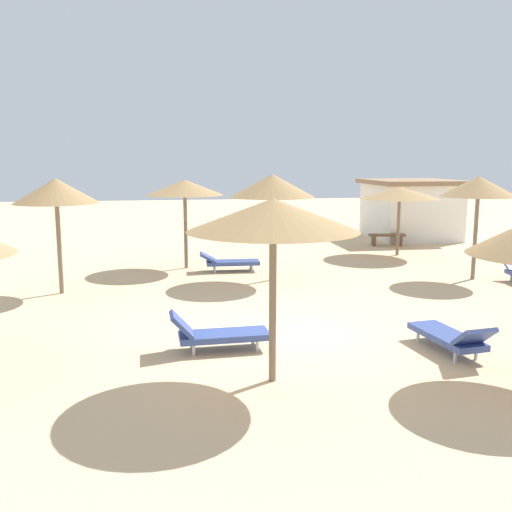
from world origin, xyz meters
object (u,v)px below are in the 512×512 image
Objects in this scene: parasol_1 at (273,216)px; lounger_1 at (217,334)px; lounger_2 at (229,262)px; parasol_9 at (56,191)px; beach_cabana at (410,209)px; parasol_4 at (478,187)px; parasol_7 at (400,193)px; parasol_2 at (272,186)px; lounger_0 at (451,336)px; bench_0 at (387,238)px; parasol_6 at (185,188)px.

lounger_1 is at bearing 114.69° from parasol_1.
parasol_9 is at bearing -154.46° from lounger_2.
parasol_9 is 0.74× the size of beach_cabana.
parasol_1 is 3.00m from lounger_1.
parasol_4 reaches higher than parasol_7.
parasol_7 is 7.27m from lounger_2.
parasol_9 is at bearing -147.95° from beach_cabana.
lounger_2 is at bearing 125.39° from parasol_2.
bench_0 is (3.98, 12.80, 0.03)m from lounger_0.
parasol_4 is 7.20m from bench_0.
lounger_1 is at bearing 168.78° from lounger_0.
parasol_6 is (-0.98, 10.02, -0.06)m from parasol_1.
parasol_2 is 0.75× the size of beach_cabana.
parasol_6 is at bearing 91.53° from lounger_1.
lounger_0 is 0.47× the size of beach_cabana.
parasol_4 is 0.74× the size of beach_cabana.
parasol_4 is 1.00× the size of parasol_9.
parasol_2 is 8.82m from bench_0.
parasol_4 is 9.17m from beach_cabana.
parasol_4 reaches higher than lounger_2.
bench_0 is 3.00m from beach_cabana.
parasol_4 reaches higher than parasol_1.
parasol_6 is at bearing -170.93° from parasol_7.
parasol_4 is (7.50, 6.81, 0.06)m from parasol_1.
bench_0 is at bearing 60.99° from parasol_1.
parasol_6 reaches higher than bench_0.
parasol_9 reaches higher than parasol_7.
lounger_1 is at bearing -98.28° from lounger_2.
lounger_1 is at bearing -128.80° from parasol_7.
beach_cabana is at bearing 58.85° from parasol_1.
lounger_2 is (-7.15, 2.43, -2.47)m from parasol_4.
parasol_1 reaches higher than parasol_7.
beach_cabana is (2.44, 4.35, -0.99)m from parasol_7.
parasol_1 is 1.58× the size of lounger_1.
parasol_9 is 1.58× the size of lounger_0.
beach_cabana is (1.93, 2.07, 1.01)m from bench_0.
parasol_1 is 1.53× the size of lounger_0.
parasol_4 is at bearing 56.75° from lounger_0.
parasol_6 is 9.51m from bench_0.
lounger_0 is 16.03m from beach_cabana.
parasol_1 is at bearing -57.25° from parasol_9.
parasol_2 reaches higher than lounger_1.
beach_cabana reaches higher than bench_0.
parasol_1 is at bearing -137.78° from parasol_4.
parasol_9 is 5.87m from lounger_2.
parasol_7 reaches higher than lounger_1.
parasol_7 is (-0.48, 4.49, -0.43)m from parasol_4.
lounger_1 is (-0.75, 1.64, -2.39)m from parasol_1.
parasol_4 is 9.07m from parasol_6.
beach_cabana is at bearing 53.92° from lounger_1.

